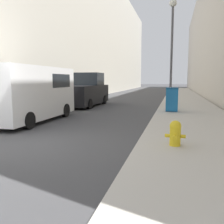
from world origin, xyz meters
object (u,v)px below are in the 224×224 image
at_px(lamppost, 172,39).
at_px(fire_hydrant, 175,133).
at_px(pickup_truck, 84,92).
at_px(trash_bin, 172,99).
at_px(white_van, 30,92).

bearing_deg(lamppost, fire_hydrant, -88.25).
bearing_deg(fire_hydrant, pickup_truck, 121.90).
bearing_deg(trash_bin, pickup_truck, 154.89).
distance_m(lamppost, pickup_truck, 6.93).
xyz_separation_m(fire_hydrant, lamppost, (-0.34, 11.17, 4.04)).
distance_m(fire_hydrant, lamppost, 11.89).
height_order(trash_bin, white_van, white_van).
xyz_separation_m(fire_hydrant, pickup_truck, (-6.15, 9.89, 0.50)).
bearing_deg(fire_hydrant, white_van, 152.29).
xyz_separation_m(trash_bin, lamppost, (-0.16, 4.08, 3.73)).
height_order(white_van, pickup_truck, white_van).
distance_m(fire_hydrant, pickup_truck, 11.66).
xyz_separation_m(lamppost, pickup_truck, (-5.81, -1.28, -3.54)).
bearing_deg(lamppost, trash_bin, -87.74).
distance_m(trash_bin, white_van, 7.13).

